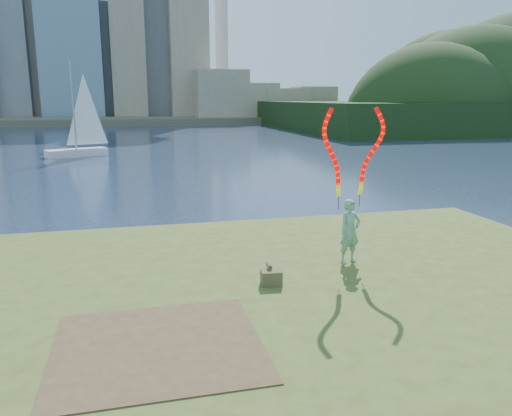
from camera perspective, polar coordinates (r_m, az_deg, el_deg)
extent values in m
plane|color=#19253F|center=(11.71, -0.89, -10.63)|extent=(320.00, 320.00, 0.00)
cube|color=#3B4B1A|center=(9.47, 2.69, -15.55)|extent=(20.00, 18.00, 0.30)
cube|color=#3B4B1A|center=(9.61, 2.18, -13.43)|extent=(17.00, 15.00, 0.30)
cube|color=#3B4B1A|center=(9.68, 1.86, -11.60)|extent=(14.00, 12.00, 0.30)
cube|color=#47331E|center=(8.22, -11.16, -15.21)|extent=(3.20, 3.00, 0.02)
cube|color=#4A4536|center=(105.60, -12.93, 10.01)|extent=(320.00, 40.00, 1.20)
cube|color=black|center=(90.97, 25.49, 9.66)|extent=(70.00, 42.00, 4.00)
imported|color=#1E7642|center=(11.82, 10.68, -2.64)|extent=(0.62, 0.48, 1.51)
cylinder|color=black|center=(11.57, 9.41, 0.61)|extent=(0.02, 0.02, 0.30)
cylinder|color=black|center=(11.94, 11.73, 0.88)|extent=(0.02, 0.02, 0.30)
cube|color=#494428|center=(10.43, 1.77, -7.98)|extent=(0.45, 0.32, 0.30)
cylinder|color=#494428|center=(10.54, 1.47, -6.58)|extent=(0.13, 0.29, 0.10)
cube|color=silver|center=(42.58, -19.79, 5.93)|extent=(4.85, 3.13, 0.65)
cylinder|color=gray|center=(42.37, -20.16, 10.79)|extent=(0.13, 0.13, 7.04)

